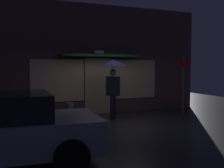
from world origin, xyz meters
name	(u,v)px	position (x,y,z in m)	size (l,w,h in m)	color
ground_plane	(121,124)	(0.00, 0.00, 0.00)	(18.00, 18.00, 0.00)	#26262B
building_facade	(97,60)	(0.00, 2.34, 2.14)	(9.14, 1.00, 4.33)	brown
person_with_umbrella	(113,72)	(0.07, 0.86, 1.68)	(1.08, 1.08, 2.13)	black
street_sign_post	(183,81)	(2.98, 0.66, 1.31)	(0.40, 0.07, 2.30)	#595B60
sidewalk_bollard	(70,111)	(-1.34, 1.48, 0.29)	(0.29, 0.29, 0.59)	slate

